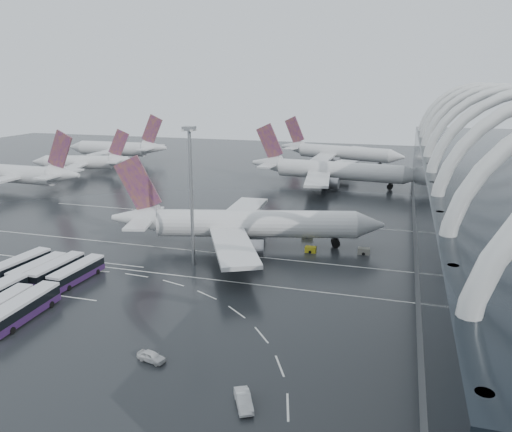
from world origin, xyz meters
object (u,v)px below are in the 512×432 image
(floodlight_mast, at_px, (191,180))
(airliner_main, at_px, (243,224))
(bus_row_near_a, at_px, (20,265))
(gse_cart_belly_b, at_px, (355,232))
(van_curve_c, at_px, (244,400))
(gse_cart_belly_c, at_px, (236,249))
(jet_remote_mid, at_px, (85,162))
(bus_row_far_c, at_px, (23,308))
(gse_cart_belly_d, at_px, (364,251))
(bus_row_near_b, at_px, (38,269))
(van_curve_b, at_px, (151,356))
(gse_cart_belly_e, at_px, (307,234))
(airliner_gate_c, at_px, (337,153))
(gse_cart_belly_a, at_px, (311,249))
(bus_row_near_c, at_px, (56,269))
(airliner_gate_b, at_px, (331,171))
(jet_remote_west, at_px, (22,175))
(jet_remote_far, at_px, (119,149))
(bus_row_near_d, at_px, (77,272))

(floodlight_mast, bearing_deg, airliner_main, 66.21)
(bus_row_near_a, bearing_deg, gse_cart_belly_b, -47.60)
(van_curve_c, relative_size, gse_cart_belly_c, 2.01)
(jet_remote_mid, distance_m, bus_row_far_c, 127.55)
(jet_remote_mid, height_order, gse_cart_belly_d, jet_remote_mid)
(bus_row_near_a, bearing_deg, floodlight_mast, -59.28)
(bus_row_near_a, relative_size, van_curve_c, 2.90)
(bus_row_near_b, bearing_deg, floodlight_mast, -55.73)
(van_curve_b, height_order, floodlight_mast, floodlight_mast)
(jet_remote_mid, xyz_separation_m, gse_cart_belly_e, (98.78, -56.34, -3.81))
(airliner_gate_c, bearing_deg, gse_cart_belly_a, -71.47)
(bus_row_near_b, height_order, gse_cart_belly_d, bus_row_near_b)
(airliner_main, distance_m, gse_cart_belly_d, 26.55)
(bus_row_near_c, height_order, van_curve_b, bus_row_near_c)
(airliner_gate_b, xyz_separation_m, bus_row_near_a, (-44.43, -98.54, -3.44))
(airliner_gate_c, bearing_deg, airliner_main, -78.84)
(airliner_gate_b, bearing_deg, jet_remote_west, -154.40)
(gse_cart_belly_e, bearing_deg, gse_cart_belly_b, 27.86)
(jet_remote_mid, xyz_separation_m, gse_cart_belly_c, (86.04, -71.29, -3.88))
(bus_row_near_b, bearing_deg, bus_row_near_c, -71.43)
(gse_cart_belly_a, xyz_separation_m, gse_cart_belly_b, (7.73, 16.18, -0.12))
(bus_row_near_a, xyz_separation_m, bus_row_near_c, (7.87, 0.17, -0.05))
(floodlight_mast, bearing_deg, van_curve_b, -75.65)
(bus_row_near_b, distance_m, bus_row_far_c, 17.10)
(airliner_main, height_order, bus_row_near_c, airliner_main)
(jet_remote_west, relative_size, bus_row_near_b, 3.73)
(bus_row_near_a, bearing_deg, jet_remote_mid, 33.69)
(bus_row_near_c, relative_size, gse_cart_belly_e, 5.14)
(jet_remote_far, bearing_deg, gse_cart_belly_e, 137.78)
(van_curve_c, distance_m, gse_cart_belly_c, 52.29)
(gse_cart_belly_d, distance_m, gse_cart_belly_e, 16.19)
(gse_cart_belly_b, bearing_deg, airliner_gate_b, 104.13)
(bus_row_near_c, distance_m, bus_row_far_c, 16.40)
(van_curve_b, distance_m, van_curve_c, 15.39)
(bus_row_far_c, bearing_deg, gse_cart_belly_a, -42.32)
(jet_remote_mid, bearing_deg, bus_row_near_b, 105.52)
(bus_row_near_d, bearing_deg, jet_remote_west, 49.47)
(van_curve_c, bearing_deg, van_curve_b, 131.53)
(airliner_gate_b, xyz_separation_m, van_curve_c, (8.16, -124.38, -4.45))
(airliner_gate_b, bearing_deg, bus_row_far_c, -100.15)
(jet_remote_far, height_order, gse_cart_belly_d, jet_remote_far)
(gse_cart_belly_a, bearing_deg, airliner_main, -178.75)
(jet_remote_west, height_order, gse_cart_belly_b, jet_remote_west)
(jet_remote_mid, height_order, bus_row_near_c, jet_remote_mid)
(airliner_gate_b, height_order, jet_remote_far, jet_remote_far)
(airliner_main, distance_m, airliner_gate_c, 117.58)
(airliner_gate_b, relative_size, jet_remote_far, 1.24)
(bus_row_near_b, xyz_separation_m, van_curve_c, (47.96, -25.15, -0.93))
(floodlight_mast, distance_m, gse_cart_belly_e, 34.68)
(van_curve_c, bearing_deg, gse_cart_belly_d, 53.32)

